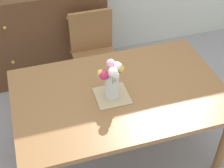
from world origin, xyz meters
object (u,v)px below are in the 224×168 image
chair_far (94,51)px  flower_vase (112,78)px  dresser (38,35)px  dining_table (120,100)px

chair_far → flower_vase: 0.96m
flower_vase → chair_far: bearing=84.3°
dresser → flower_vase: 1.47m
chair_far → flower_vase: bearing=84.3°
dresser → flower_vase: flower_vase is taller
chair_far → flower_vase: flower_vase is taller
chair_far → dining_table: bearing=88.8°
dining_table → chair_far: bearing=88.8°
dining_table → dresser: dresser is taller
dining_table → flower_vase: bearing=-159.6°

